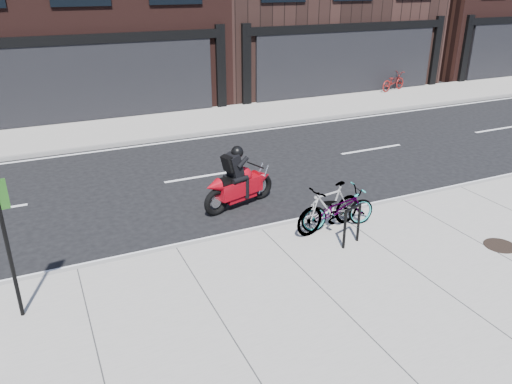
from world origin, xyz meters
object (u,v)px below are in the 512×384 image
bicycle_rear (329,207)px  motorcycle (242,181)px  bicycle_far (393,81)px  bike_rack (352,222)px  bicycle_front (338,208)px  manhole_cover (500,246)px  sign_post (6,238)px

bicycle_rear → motorcycle: 2.53m
motorcycle → bicycle_far: motorcycle is taller
bike_rack → bicycle_rear: 0.80m
bicycle_front → manhole_cover: 3.49m
motorcycle → bicycle_far: size_ratio=1.22×
bicycle_rear → bicycle_far: bearing=126.5°
bicycle_rear → bicycle_far: bicycle_rear is taller
bicycle_rear → sign_post: bearing=-95.0°
bicycle_front → motorcycle: bearing=36.1°
bike_rack → manhole_cover: 3.21m
bicycle_front → bicycle_far: 15.91m
bicycle_front → sign_post: size_ratio=0.73×
bicycle_front → sign_post: sign_post is taller
bicycle_front → bicycle_rear: bearing=94.7°
manhole_cover → sign_post: size_ratio=0.27×
manhole_cover → sign_post: bearing=169.9°
bicycle_rear → motorcycle: motorcycle is taller
bicycle_front → motorcycle: 2.64m
sign_post → bicycle_front: bearing=-3.0°
bicycle_rear → bike_rack: bearing=-5.0°
bike_rack → manhole_cover: (2.85, -1.39, -0.52)m
motorcycle → sign_post: bearing=-169.2°
bicycle_front → manhole_cover: bearing=-124.3°
bicycle_front → sign_post: (-6.60, -0.52, 0.99)m
bicycle_front → bicycle_rear: 0.24m
bicycle_rear → motorcycle: size_ratio=0.85×
manhole_cover → bicycle_far: bearing=59.2°
motorcycle → manhole_cover: (4.06, -4.44, -0.53)m
bike_rack → manhole_cover: size_ratio=1.35×
manhole_cover → bicycle_rear: bearing=143.2°
bike_rack → bicycle_far: size_ratio=0.51×
motorcycle → sign_post: size_ratio=0.87×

